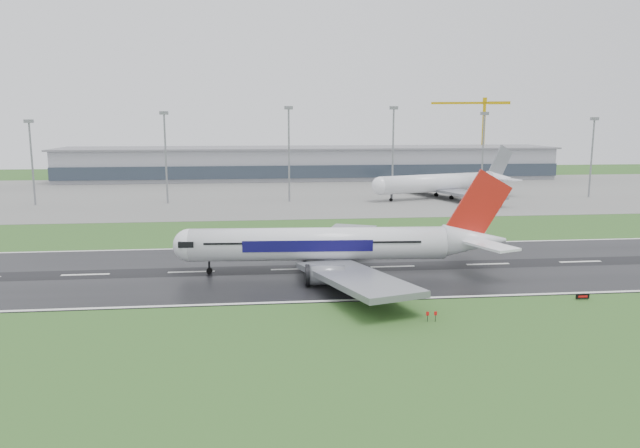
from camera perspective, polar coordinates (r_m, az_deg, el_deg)
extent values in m
plane|color=#28521E|center=(123.00, 6.86, -4.05)|extent=(520.00, 520.00, 0.00)
cube|color=black|center=(122.99, 6.86, -4.03)|extent=(400.00, 45.00, 0.10)
cube|color=slate|center=(244.58, 0.31, 2.97)|extent=(400.00, 130.00, 0.08)
cube|color=gray|center=(303.30, -0.97, 5.72)|extent=(240.00, 36.00, 15.00)
cylinder|color=gray|center=(229.76, -25.54, 5.08)|extent=(0.64, 0.64, 28.18)
cylinder|color=gray|center=(218.94, -14.35, 5.91)|extent=(0.64, 0.64, 30.99)
cylinder|color=gray|center=(217.00, -2.95, 6.42)|extent=(0.64, 0.64, 32.83)
cylinder|color=gray|center=(222.34, 6.90, 6.45)|extent=(0.64, 0.64, 32.86)
cylinder|color=gray|center=(232.36, 15.11, 6.08)|extent=(0.64, 0.64, 30.90)
cylinder|color=gray|center=(250.98, 24.26, 5.59)|extent=(0.64, 0.64, 29.00)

